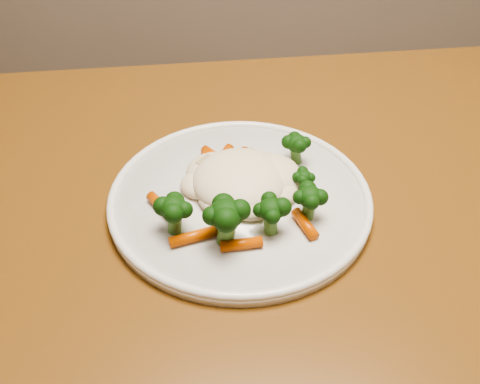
{
  "coord_description": "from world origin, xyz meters",
  "views": [
    {
      "loc": [
        0.39,
        -0.52,
        1.21
      ],
      "look_at": [
        0.4,
        -0.0,
        0.77
      ],
      "focal_mm": 45.0,
      "sensor_mm": 36.0,
      "label": 1
    }
  ],
  "objects": [
    {
      "name": "dining_table",
      "position": [
        0.35,
        -0.06,
        0.65
      ],
      "size": [
        1.26,
        0.91,
        0.75
      ],
      "rotation": [
        0.0,
        0.0,
        0.11
      ],
      "color": "brown",
      "rests_on": "ground"
    },
    {
      "name": "plate",
      "position": [
        0.4,
        -0.0,
        0.76
      ],
      "size": [
        0.3,
        0.3,
        0.01
      ],
      "primitive_type": "cylinder",
      "color": "white",
      "rests_on": "dining_table"
    },
    {
      "name": "meal",
      "position": [
        0.4,
        -0.01,
        0.79
      ],
      "size": [
        0.2,
        0.19,
        0.05
      ],
      "color": "#F6E6C5",
      "rests_on": "plate"
    }
  ]
}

